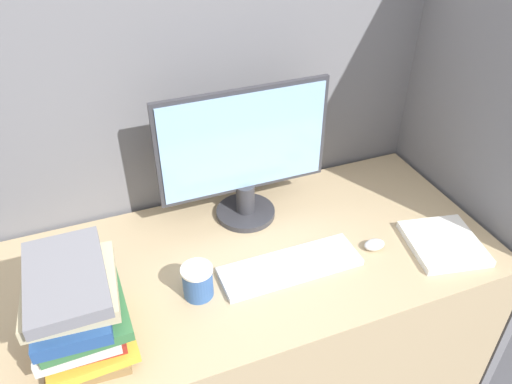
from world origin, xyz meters
TOP-DOWN VIEW (x-y plane):
  - cubicle_panel_rear at (0.00, 0.77)m, footprint 1.96×0.04m
  - cubicle_panel_right at (0.82, 0.39)m, footprint 0.04×0.79m
  - desk at (0.00, 0.36)m, footprint 1.56×0.73m
  - monitor at (0.05, 0.57)m, footprint 0.57×0.20m
  - keyboard at (0.09, 0.27)m, footprint 0.44×0.14m
  - mouse at (0.38, 0.26)m, footprint 0.07×0.05m
  - coffee_cup at (-0.20, 0.27)m, footprint 0.09×0.09m
  - book_stack at (-0.52, 0.21)m, footprint 0.24×0.30m
  - paper_pile at (0.59, 0.18)m, footprint 0.26×0.28m

SIDE VIEW (x-z plane):
  - desk at x=0.00m, z-range 0.00..0.74m
  - keyboard at x=0.09m, z-range 0.74..0.76m
  - paper_pile at x=0.59m, z-range 0.74..0.77m
  - mouse at x=0.38m, z-range 0.74..0.77m
  - coffee_cup at x=-0.20m, z-range 0.75..0.85m
  - cubicle_panel_rear at x=0.00m, z-range 0.00..1.73m
  - cubicle_panel_right at x=0.82m, z-range 0.00..1.73m
  - book_stack at x=-0.52m, z-range 0.74..1.01m
  - monitor at x=0.05m, z-range 0.75..1.22m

